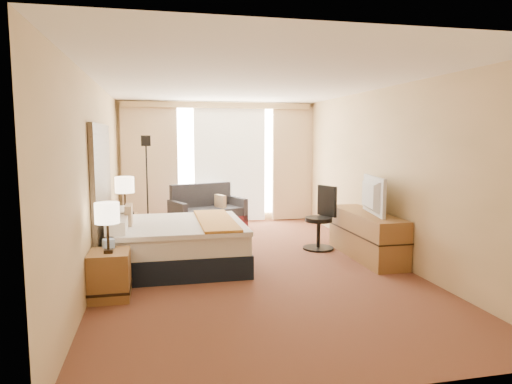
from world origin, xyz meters
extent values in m
cube|color=#4F1916|center=(0.00, 0.00, 0.00)|extent=(4.20, 7.00, 0.02)
cube|color=white|center=(0.00, 0.00, 2.60)|extent=(4.20, 7.00, 0.02)
cube|color=beige|center=(0.00, 3.50, 1.30)|extent=(4.20, 0.02, 2.60)
cube|color=beige|center=(0.00, -3.50, 1.30)|extent=(4.20, 0.02, 2.60)
cube|color=beige|center=(-2.10, 0.00, 1.30)|extent=(0.02, 7.00, 2.60)
cube|color=beige|center=(2.10, 0.00, 1.30)|extent=(0.02, 7.00, 2.60)
cube|color=black|center=(-2.06, 0.20, 1.28)|extent=(0.06, 1.85, 1.50)
cube|color=brown|center=(-1.87, -1.05, 0.28)|extent=(0.45, 0.52, 0.55)
cube|color=brown|center=(-1.87, 1.45, 0.28)|extent=(0.45, 0.52, 0.55)
cube|color=brown|center=(1.83, 0.00, 0.35)|extent=(0.50, 1.80, 0.70)
cube|color=silver|center=(0.25, 3.47, 1.32)|extent=(2.30, 0.02, 2.30)
cube|color=#CFB592|center=(-1.45, 3.38, 1.27)|extent=(1.15, 0.09, 2.50)
cube|color=#CFB592|center=(1.65, 3.38, 1.27)|extent=(0.90, 0.09, 2.50)
cube|color=white|center=(0.25, 3.43, 1.27)|extent=(1.55, 0.04, 2.50)
cube|color=beige|center=(0.00, 3.34, 2.52)|extent=(4.00, 0.16, 0.12)
cube|color=black|center=(-1.05, 0.11, 0.16)|extent=(1.89, 1.71, 0.32)
cube|color=white|center=(-1.05, 0.11, 0.45)|extent=(1.85, 1.67, 0.27)
cube|color=white|center=(-0.98, 0.11, 0.61)|extent=(1.73, 1.73, 0.06)
cube|color=#BE852B|center=(-0.49, 0.11, 0.65)|extent=(0.50, 1.73, 0.04)
cube|color=white|center=(-1.83, -0.31, 0.72)|extent=(0.25, 0.70, 0.16)
cube|color=white|center=(-1.83, 0.52, 0.72)|extent=(0.25, 0.70, 0.16)
cube|color=beige|center=(-1.71, 0.11, 0.76)|extent=(0.09, 0.38, 0.32)
cube|color=#4F161B|center=(-0.32, 2.75, 0.13)|extent=(1.62, 1.24, 0.26)
cube|color=#2B2B30|center=(-0.30, 2.70, 0.34)|extent=(1.47, 1.06, 0.16)
cube|color=#2B2B30|center=(-0.43, 3.04, 0.62)|extent=(1.30, 0.61, 0.57)
cube|color=#2B2B30|center=(-0.94, 2.51, 0.37)|extent=(0.37, 0.76, 0.46)
cube|color=#2B2B30|center=(0.31, 2.99, 0.37)|extent=(0.37, 0.76, 0.46)
cube|color=beige|center=(-0.06, 2.79, 0.51)|extent=(0.21, 0.37, 0.33)
cube|color=black|center=(-1.49, 2.30, 0.01)|extent=(0.24, 0.24, 0.03)
cylinder|color=black|center=(-1.49, 2.30, 0.87)|extent=(0.03, 0.03, 1.68)
cube|color=black|center=(-1.49, 2.30, 1.79)|extent=(0.17, 0.17, 0.19)
cylinder|color=black|center=(1.29, 0.64, 0.02)|extent=(0.51, 0.51, 0.03)
cylinder|color=black|center=(1.29, 0.64, 0.27)|extent=(0.06, 0.06, 0.46)
cylinder|color=black|center=(1.29, 0.64, 0.50)|extent=(0.45, 0.45, 0.07)
cube|color=black|center=(1.45, 0.72, 0.80)|extent=(0.21, 0.40, 0.51)
cube|color=black|center=(-1.87, -1.11, 0.57)|extent=(0.10, 0.10, 0.04)
cylinder|color=black|center=(-1.87, -1.11, 0.76)|extent=(0.03, 0.03, 0.34)
cylinder|color=beige|center=(-1.87, -1.11, 1.01)|extent=(0.27, 0.27, 0.23)
cube|color=black|center=(-1.84, 1.38, 0.57)|extent=(0.11, 0.11, 0.04)
cylinder|color=black|center=(-1.84, 1.38, 0.79)|extent=(0.03, 0.03, 0.39)
cylinder|color=beige|center=(-1.84, 1.38, 1.07)|extent=(0.31, 0.31, 0.27)
cube|color=#9CBCF2|center=(-1.89, -0.88, 0.60)|extent=(0.15, 0.15, 0.11)
cube|color=black|center=(-1.79, 1.33, 0.58)|extent=(0.18, 0.14, 0.07)
imported|color=black|center=(1.78, -0.10, 0.98)|extent=(0.30, 1.00, 0.57)
camera|label=1|loc=(-1.30, -6.39, 1.85)|focal=32.00mm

